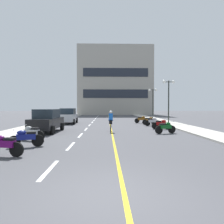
{
  "coord_description": "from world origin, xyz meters",
  "views": [
    {
      "loc": [
        -0.16,
        -4.7,
        2.03
      ],
      "look_at": [
        0.4,
        16.76,
        1.46
      ],
      "focal_mm": 33.5,
      "sensor_mm": 36.0,
      "label": 1
    }
  ],
  "objects_px": {
    "parked_car_near": "(47,121)",
    "motorcycle_2": "(31,133)",
    "motorcycle_0": "(4,145)",
    "motorcycle_5": "(153,121)",
    "street_lamp_mid": "(169,92)",
    "motorcycle_1": "(26,138)",
    "motorcycle_3": "(166,127)",
    "motorcycle_6": "(149,120)",
    "street_lamp_far": "(153,97)",
    "motorcycle_4": "(162,124)",
    "motorcycle_7": "(142,119)",
    "cyclist_rider": "(111,121)",
    "parked_car_mid": "(68,116)"
  },
  "relations": [
    {
      "from": "street_lamp_mid",
      "to": "motorcycle_3",
      "type": "relative_size",
      "value": 3.02
    },
    {
      "from": "parked_car_mid",
      "to": "motorcycle_1",
      "type": "xyz_separation_m",
      "value": [
        0.55,
        -14.41,
        -0.44
      ]
    },
    {
      "from": "motorcycle_1",
      "to": "motorcycle_5",
      "type": "xyz_separation_m",
      "value": [
        8.84,
        11.19,
        0.0
      ]
    },
    {
      "from": "motorcycle_2",
      "to": "motorcycle_6",
      "type": "height_order",
      "value": "same"
    },
    {
      "from": "motorcycle_2",
      "to": "motorcycle_5",
      "type": "xyz_separation_m",
      "value": [
        9.3,
        9.14,
        0.0
      ]
    },
    {
      "from": "motorcycle_4",
      "to": "cyclist_rider",
      "type": "bearing_deg",
      "value": -158.33
    },
    {
      "from": "motorcycle_2",
      "to": "motorcycle_7",
      "type": "height_order",
      "value": "same"
    },
    {
      "from": "parked_car_mid",
      "to": "motorcycle_5",
      "type": "height_order",
      "value": "parked_car_mid"
    },
    {
      "from": "motorcycle_4",
      "to": "cyclist_rider",
      "type": "relative_size",
      "value": 0.96
    },
    {
      "from": "cyclist_rider",
      "to": "motorcycle_1",
      "type": "bearing_deg",
      "value": -125.64
    },
    {
      "from": "parked_car_mid",
      "to": "cyclist_rider",
      "type": "height_order",
      "value": "parked_car_mid"
    },
    {
      "from": "street_lamp_mid",
      "to": "motorcycle_2",
      "type": "relative_size",
      "value": 3.01
    },
    {
      "from": "motorcycle_1",
      "to": "motorcycle_5",
      "type": "height_order",
      "value": "same"
    },
    {
      "from": "street_lamp_mid",
      "to": "motorcycle_7",
      "type": "distance_m",
      "value": 4.6
    },
    {
      "from": "motorcycle_3",
      "to": "motorcycle_6",
      "type": "xyz_separation_m",
      "value": [
        0.38,
        7.75,
        0.0
      ]
    },
    {
      "from": "street_lamp_far",
      "to": "parked_car_near",
      "type": "distance_m",
      "value": 21.35
    },
    {
      "from": "motorcycle_1",
      "to": "cyclist_rider",
      "type": "xyz_separation_m",
      "value": [
        4.35,
        6.07,
        0.41
      ]
    },
    {
      "from": "parked_car_near",
      "to": "motorcycle_3",
      "type": "xyz_separation_m",
      "value": [
        9.14,
        -1.2,
        -0.44
      ]
    },
    {
      "from": "street_lamp_mid",
      "to": "parked_car_near",
      "type": "bearing_deg",
      "value": -146.55
    },
    {
      "from": "motorcycle_0",
      "to": "motorcycle_5",
      "type": "bearing_deg",
      "value": 55.55
    },
    {
      "from": "motorcycle_1",
      "to": "motorcycle_2",
      "type": "xyz_separation_m",
      "value": [
        -0.46,
        2.06,
        0.0
      ]
    },
    {
      "from": "motorcycle_0",
      "to": "street_lamp_far",
      "type": "bearing_deg",
      "value": 65.16
    },
    {
      "from": "motorcycle_4",
      "to": "street_lamp_far",
      "type": "bearing_deg",
      "value": 80.19
    },
    {
      "from": "motorcycle_4",
      "to": "motorcycle_7",
      "type": "xyz_separation_m",
      "value": [
        -0.59,
        6.99,
        0.0
      ]
    },
    {
      "from": "street_lamp_mid",
      "to": "motorcycle_3",
      "type": "xyz_separation_m",
      "value": [
        -2.97,
        -9.2,
        -3.33
      ]
    },
    {
      "from": "motorcycle_6",
      "to": "motorcycle_2",
      "type": "bearing_deg",
      "value": -130.94
    },
    {
      "from": "motorcycle_1",
      "to": "motorcycle_4",
      "type": "distance_m",
      "value": 11.88
    },
    {
      "from": "parked_car_near",
      "to": "motorcycle_4",
      "type": "relative_size",
      "value": 2.51
    },
    {
      "from": "motorcycle_2",
      "to": "motorcycle_5",
      "type": "distance_m",
      "value": 13.04
    },
    {
      "from": "parked_car_mid",
      "to": "motorcycle_3",
      "type": "bearing_deg",
      "value": -46.35
    },
    {
      "from": "motorcycle_0",
      "to": "parked_car_mid",
      "type": "bearing_deg",
      "value": 91.42
    },
    {
      "from": "parked_car_mid",
      "to": "motorcycle_3",
      "type": "distance_m",
      "value": 13.02
    },
    {
      "from": "motorcycle_1",
      "to": "motorcycle_7",
      "type": "distance_m",
      "value": 17.03
    },
    {
      "from": "parked_car_near",
      "to": "motorcycle_2",
      "type": "height_order",
      "value": "parked_car_near"
    },
    {
      "from": "parked_car_mid",
      "to": "street_lamp_mid",
      "type": "bearing_deg",
      "value": -1.04
    },
    {
      "from": "parked_car_near",
      "to": "parked_car_mid",
      "type": "xyz_separation_m",
      "value": [
        0.16,
        8.22,
        0.0
      ]
    },
    {
      "from": "motorcycle_4",
      "to": "motorcycle_7",
      "type": "bearing_deg",
      "value": 94.84
    },
    {
      "from": "parked_car_near",
      "to": "motorcycle_0",
      "type": "height_order",
      "value": "parked_car_near"
    },
    {
      "from": "street_lamp_far",
      "to": "motorcycle_5",
      "type": "height_order",
      "value": "street_lamp_far"
    },
    {
      "from": "parked_car_near",
      "to": "motorcycle_2",
      "type": "bearing_deg",
      "value": -86.53
    },
    {
      "from": "street_lamp_mid",
      "to": "motorcycle_3",
      "type": "height_order",
      "value": "street_lamp_mid"
    },
    {
      "from": "motorcycle_1",
      "to": "motorcycle_6",
      "type": "relative_size",
      "value": 1.0
    },
    {
      "from": "parked_car_near",
      "to": "motorcycle_1",
      "type": "height_order",
      "value": "parked_car_near"
    },
    {
      "from": "parked_car_mid",
      "to": "motorcycle_5",
      "type": "xyz_separation_m",
      "value": [
        9.39,
        -3.21,
        -0.44
      ]
    },
    {
      "from": "parked_car_near",
      "to": "motorcycle_2",
      "type": "xyz_separation_m",
      "value": [
        0.25,
        -4.13,
        -0.44
      ]
    },
    {
      "from": "parked_car_near",
      "to": "motorcycle_1",
      "type": "bearing_deg",
      "value": -83.46
    },
    {
      "from": "motorcycle_1",
      "to": "motorcycle_7",
      "type": "height_order",
      "value": "same"
    },
    {
      "from": "street_lamp_far",
      "to": "parked_car_mid",
      "type": "relative_size",
      "value": 1.13
    },
    {
      "from": "motorcycle_0",
      "to": "motorcycle_5",
      "type": "height_order",
      "value": "same"
    },
    {
      "from": "street_lamp_far",
      "to": "parked_car_near",
      "type": "xyz_separation_m",
      "value": [
        -12.29,
        -17.24,
        -2.74
      ]
    }
  ]
}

